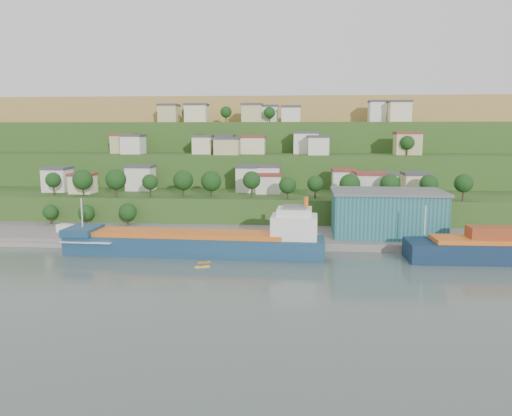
# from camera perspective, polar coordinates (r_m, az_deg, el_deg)

# --- Properties ---
(ground) EXTENTS (500.00, 500.00, 0.00)m
(ground) POSITION_cam_1_polar(r_m,az_deg,el_deg) (119.03, -3.47, -6.45)
(ground) COLOR #414F4A
(ground) RESTS_ON ground
(quay) EXTENTS (220.00, 26.00, 4.00)m
(quay) POSITION_cam_1_polar(r_m,az_deg,el_deg) (145.09, 5.98, -3.69)
(quay) COLOR slate
(quay) RESTS_ON ground
(pebble_beach) EXTENTS (40.00, 18.00, 2.40)m
(pebble_beach) POSITION_cam_1_polar(r_m,az_deg,el_deg) (156.53, -22.64, -3.41)
(pebble_beach) COLOR slate
(pebble_beach) RESTS_ON ground
(hillside) EXTENTS (360.00, 210.95, 96.00)m
(hillside) POSITION_cam_1_polar(r_m,az_deg,el_deg) (284.52, 1.36, 2.52)
(hillside) COLOR #284719
(hillside) RESTS_ON ground
(cargo_ship_near) EXTENTS (66.53, 12.69, 17.02)m
(cargo_ship_near) POSITION_cam_1_polar(r_m,az_deg,el_deg) (128.43, -6.13, -4.10)
(cargo_ship_near) COLOR navy
(cargo_ship_near) RESTS_ON ground
(warehouse) EXTENTS (31.26, 19.43, 12.80)m
(warehouse) POSITION_cam_1_polar(r_m,az_deg,el_deg) (145.71, 14.71, -0.51)
(warehouse) COLOR #1D5157
(warehouse) RESTS_ON quay
(caravan) EXTENTS (7.19, 4.84, 3.10)m
(caravan) POSITION_cam_1_polar(r_m,az_deg,el_deg) (155.38, -20.68, -2.35)
(caravan) COLOR white
(caravan) RESTS_ON pebble_beach
(dinghy) EXTENTS (4.17, 2.37, 0.79)m
(dinghy) POSITION_cam_1_polar(r_m,az_deg,el_deg) (147.91, -18.36, -3.23)
(dinghy) COLOR silver
(dinghy) RESTS_ON pebble_beach
(kayak_orange) EXTENTS (3.02, 1.67, 0.76)m
(kayak_orange) POSITION_cam_1_polar(r_m,az_deg,el_deg) (121.14, -5.94, -6.10)
(kayak_orange) COLOR orange
(kayak_orange) RESTS_ON ground
(kayak_yellow) EXTENTS (3.45, 1.62, 0.86)m
(kayak_yellow) POSITION_cam_1_polar(r_m,az_deg,el_deg) (117.12, -6.17, -6.61)
(kayak_yellow) COLOR yellow
(kayak_yellow) RESTS_ON ground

